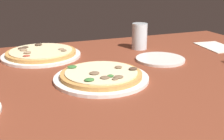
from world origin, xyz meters
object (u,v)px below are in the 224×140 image
Objects in this scene: pizza_side at (41,54)px; water_glass at (139,38)px; side_plate at (160,59)px; pizza_main at (101,76)px; paper_menu at (216,47)px.

water_glass is (-40.66, 2.61, 3.50)cm from pizza_side.
pizza_side reaches higher than side_plate.
pizza_main is 1.59× the size of side_plate.
side_plate is 34.17cm from paper_menu.
pizza_main is 29.34cm from side_plate.
pizza_main is at bearing 22.95° from side_plate.
pizza_side is (13.12, -32.52, 0.02)cm from pizza_main.
pizza_side is at bearing -3.86° from paper_menu.
side_plate is at bearing 88.37° from water_glass.
pizza_main is 35.07cm from pizza_side.
pizza_side is at bearing -68.03° from pizza_main.
side_plate is 0.95× the size of paper_menu.
paper_menu is at bearing 170.41° from pizza_side.
side_plate is at bearing 152.28° from pizza_side.
pizza_main is 0.96× the size of pizza_side.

